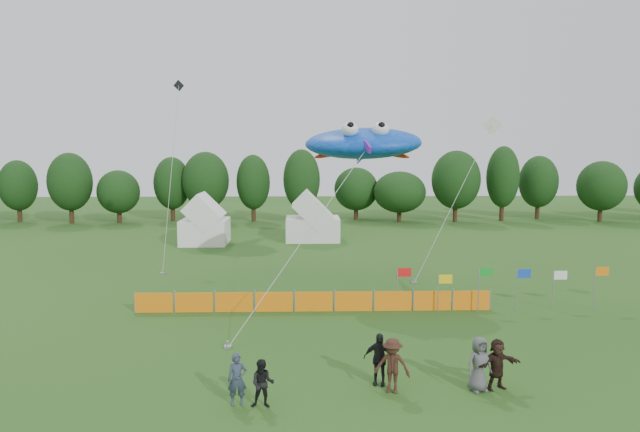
{
  "coord_description": "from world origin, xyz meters",
  "views": [
    {
      "loc": [
        -0.68,
        -18.88,
        8.12
      ],
      "look_at": [
        0.0,
        6.0,
        5.2
      ],
      "focal_mm": 32.0,
      "sensor_mm": 36.0,
      "label": 1
    }
  ],
  "objects_px": {
    "spectator_c": "(392,365)",
    "spectator_d": "(379,359)",
    "spectator_e": "(479,364)",
    "stingray_kite": "(362,144)",
    "spectator_f": "(497,364)",
    "spectator_b": "(263,384)",
    "tent_left": "(205,223)",
    "tent_right": "(313,221)",
    "barrier_fence": "(314,302)",
    "spectator_a": "(237,379)"
  },
  "relations": [
    {
      "from": "spectator_d",
      "to": "barrier_fence",
      "type": "bearing_deg",
      "value": 116.93
    },
    {
      "from": "spectator_b",
      "to": "stingray_kite",
      "type": "xyz_separation_m",
      "value": [
        4.71,
        15.99,
        7.67
      ]
    },
    {
      "from": "tent_right",
      "to": "spectator_f",
      "type": "bearing_deg",
      "value": -79.78
    },
    {
      "from": "spectator_c",
      "to": "stingray_kite",
      "type": "height_order",
      "value": "stingray_kite"
    },
    {
      "from": "tent_left",
      "to": "spectator_e",
      "type": "bearing_deg",
      "value": -64.71
    },
    {
      "from": "spectator_a",
      "to": "stingray_kite",
      "type": "bearing_deg",
      "value": 63.94
    },
    {
      "from": "barrier_fence",
      "to": "spectator_b",
      "type": "xyz_separation_m",
      "value": [
        -1.79,
        -10.7,
        0.27
      ]
    },
    {
      "from": "tent_left",
      "to": "spectator_c",
      "type": "relative_size",
      "value": 2.13
    },
    {
      "from": "tent_left",
      "to": "tent_right",
      "type": "relative_size",
      "value": 0.82
    },
    {
      "from": "spectator_a",
      "to": "spectator_e",
      "type": "height_order",
      "value": "spectator_e"
    },
    {
      "from": "spectator_a",
      "to": "spectator_e",
      "type": "relative_size",
      "value": 0.91
    },
    {
      "from": "tent_left",
      "to": "spectator_b",
      "type": "bearing_deg",
      "value": -77.08
    },
    {
      "from": "stingray_kite",
      "to": "tent_left",
      "type": "bearing_deg",
      "value": 127.44
    },
    {
      "from": "tent_right",
      "to": "stingray_kite",
      "type": "relative_size",
      "value": 0.25
    },
    {
      "from": "tent_right",
      "to": "spectator_f",
      "type": "distance_m",
      "value": 32.6
    },
    {
      "from": "spectator_c",
      "to": "spectator_d",
      "type": "distance_m",
      "value": 0.76
    },
    {
      "from": "spectator_d",
      "to": "stingray_kite",
      "type": "distance_m",
      "value": 16.2
    },
    {
      "from": "tent_right",
      "to": "spectator_c",
      "type": "distance_m",
      "value": 32.32
    },
    {
      "from": "barrier_fence",
      "to": "stingray_kite",
      "type": "bearing_deg",
      "value": 61.02
    },
    {
      "from": "barrier_fence",
      "to": "spectator_e",
      "type": "distance_m",
      "value": 11.08
    },
    {
      "from": "tent_left",
      "to": "stingray_kite",
      "type": "xyz_separation_m",
      "value": [
        11.97,
        -15.64,
        6.68
      ]
    },
    {
      "from": "stingray_kite",
      "to": "tent_right",
      "type": "bearing_deg",
      "value": 98.72
    },
    {
      "from": "spectator_e",
      "to": "stingray_kite",
      "type": "bearing_deg",
      "value": 80.02
    },
    {
      "from": "spectator_c",
      "to": "spectator_f",
      "type": "relative_size",
      "value": 1.07
    },
    {
      "from": "spectator_c",
      "to": "spectator_f",
      "type": "height_order",
      "value": "spectator_c"
    },
    {
      "from": "tent_right",
      "to": "stingray_kite",
      "type": "distance_m",
      "value": 18.7
    },
    {
      "from": "barrier_fence",
      "to": "spectator_c",
      "type": "bearing_deg",
      "value": -75.71
    },
    {
      "from": "tent_right",
      "to": "spectator_f",
      "type": "xyz_separation_m",
      "value": [
        5.78,
        -32.07,
        -0.84
      ]
    },
    {
      "from": "spectator_b",
      "to": "spectator_e",
      "type": "xyz_separation_m",
      "value": [
        7.19,
        1.04,
        0.16
      ]
    },
    {
      "from": "spectator_d",
      "to": "stingray_kite",
      "type": "xyz_separation_m",
      "value": [
        0.82,
        14.32,
        7.53
      ]
    },
    {
      "from": "spectator_c",
      "to": "spectator_e",
      "type": "relative_size",
      "value": 1.0
    },
    {
      "from": "spectator_a",
      "to": "spectator_f",
      "type": "bearing_deg",
      "value": -0.24
    },
    {
      "from": "tent_left",
      "to": "spectator_a",
      "type": "relative_size",
      "value": 2.34
    },
    {
      "from": "spectator_c",
      "to": "spectator_d",
      "type": "bearing_deg",
      "value": 137.79
    },
    {
      "from": "spectator_a",
      "to": "tent_right",
      "type": "bearing_deg",
      "value": 78.23
    },
    {
      "from": "barrier_fence",
      "to": "spectator_c",
      "type": "relative_size",
      "value": 9.61
    },
    {
      "from": "spectator_c",
      "to": "spectator_d",
      "type": "height_order",
      "value": "spectator_c"
    },
    {
      "from": "tent_left",
      "to": "spectator_c",
      "type": "distance_m",
      "value": 32.73
    },
    {
      "from": "tent_right",
      "to": "spectator_b",
      "type": "xyz_separation_m",
      "value": [
        -2.07,
        -33.23,
        -0.94
      ]
    },
    {
      "from": "spectator_e",
      "to": "spectator_b",
      "type": "bearing_deg",
      "value": 168.86
    },
    {
      "from": "spectator_e",
      "to": "spectator_f",
      "type": "xyz_separation_m",
      "value": [
        0.66,
        0.12,
        -0.06
      ]
    },
    {
      "from": "spectator_e",
      "to": "stingray_kite",
      "type": "distance_m",
      "value": 16.91
    },
    {
      "from": "spectator_f",
      "to": "tent_left",
      "type": "bearing_deg",
      "value": 99.93
    },
    {
      "from": "barrier_fence",
      "to": "spectator_a",
      "type": "bearing_deg",
      "value": -103.9
    },
    {
      "from": "spectator_a",
      "to": "spectator_e",
      "type": "distance_m",
      "value": 8.06
    },
    {
      "from": "tent_left",
      "to": "spectator_b",
      "type": "xyz_separation_m",
      "value": [
        7.26,
        -31.63,
        -1.0
      ]
    },
    {
      "from": "spectator_c",
      "to": "spectator_e",
      "type": "xyz_separation_m",
      "value": [
        2.93,
        0.04,
        0.0
      ]
    },
    {
      "from": "spectator_b",
      "to": "spectator_d",
      "type": "distance_m",
      "value": 4.24
    },
    {
      "from": "tent_left",
      "to": "spectator_c",
      "type": "bearing_deg",
      "value": -69.39
    },
    {
      "from": "spectator_c",
      "to": "spectator_b",
      "type": "bearing_deg",
      "value": -147.67
    }
  ]
}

